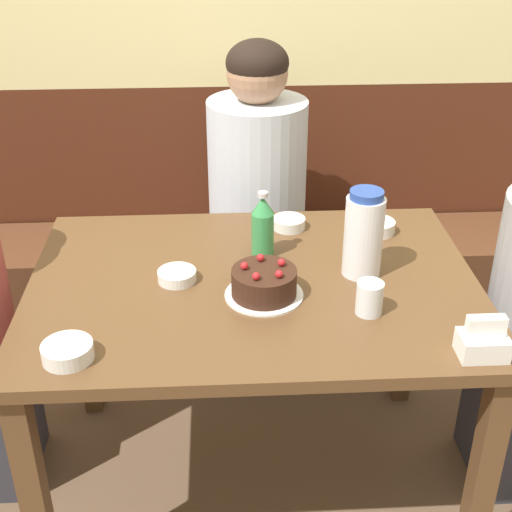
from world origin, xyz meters
TOP-DOWN VIEW (x-y plane):
  - ground_plane at (0.00, 0.00)m, footprint 12.00×12.00m
  - back_wall at (0.00, 1.05)m, footprint 4.80×0.04m
  - bench_seat at (0.00, 0.83)m, footprint 2.55×0.38m
  - dining_table at (0.00, 0.00)m, footprint 1.22×0.87m
  - birthday_cake at (0.02, -0.08)m, footprint 0.21×0.21m
  - water_pitcher at (0.30, 0.03)m, footprint 0.11×0.11m
  - soju_bottle at (0.03, 0.15)m, footprint 0.06×0.06m
  - napkin_holder at (0.50, -0.36)m, footprint 0.11×0.08m
  - bowl_soup_white at (0.13, 0.32)m, footprint 0.10×0.10m
  - bowl_rice_small at (-0.21, 0.02)m, footprint 0.11×0.11m
  - bowl_side_dish at (-0.44, -0.32)m, footprint 0.12×0.12m
  - bowl_sauce_shallow at (0.39, 0.27)m, footprint 0.11×0.11m
  - glass_water_tall at (0.28, -0.17)m, footprint 0.07×0.07m
  - person_grey_tee at (0.05, 0.69)m, footprint 0.35×0.35m

SIDE VIEW (x-z plane):
  - ground_plane at x=0.00m, z-range 0.00..0.00m
  - bench_seat at x=0.00m, z-range 0.00..0.44m
  - person_grey_tee at x=0.05m, z-range -0.01..1.23m
  - dining_table at x=0.00m, z-range 0.27..1.02m
  - bowl_rice_small at x=-0.21m, z-range 0.74..0.77m
  - bowl_soup_white at x=0.13m, z-range 0.74..0.78m
  - bowl_sauce_shallow at x=0.39m, z-range 0.74..0.78m
  - bowl_side_dish at x=-0.44m, z-range 0.74..0.78m
  - birthday_cake at x=0.02m, z-range 0.73..0.83m
  - napkin_holder at x=0.50m, z-range 0.73..0.83m
  - glass_water_tall at x=0.28m, z-range 0.74..0.83m
  - soju_bottle at x=0.03m, z-range 0.74..0.93m
  - water_pitcher at x=0.30m, z-range 0.74..0.99m
  - back_wall at x=0.00m, z-range 0.00..2.50m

